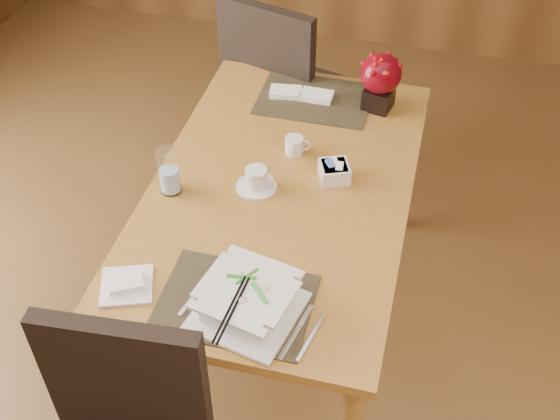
% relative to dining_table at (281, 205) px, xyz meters
% --- Properties ---
extents(dining_table, '(0.90, 1.50, 0.75)m').
position_rel_dining_table_xyz_m(dining_table, '(0.00, 0.00, 0.00)').
color(dining_table, '#A26E2D').
rests_on(dining_table, ground).
extents(placemat_near, '(0.45, 0.33, 0.01)m').
position_rel_dining_table_xyz_m(placemat_near, '(0.00, -0.55, 0.10)').
color(placemat_near, black).
rests_on(placemat_near, dining_table).
extents(placemat_far, '(0.45, 0.33, 0.01)m').
position_rel_dining_table_xyz_m(placemat_far, '(0.00, 0.55, 0.10)').
color(placemat_far, black).
rests_on(placemat_far, dining_table).
extents(soup_setting, '(0.34, 0.34, 0.12)m').
position_rel_dining_table_xyz_m(soup_setting, '(0.05, -0.58, 0.15)').
color(soup_setting, silver).
rests_on(soup_setting, dining_table).
extents(coffee_cup, '(0.14, 0.14, 0.08)m').
position_rel_dining_table_xyz_m(coffee_cup, '(-0.08, -0.03, 0.13)').
color(coffee_cup, silver).
rests_on(coffee_cup, dining_table).
extents(water_glass, '(0.10, 0.10, 0.17)m').
position_rel_dining_table_xyz_m(water_glass, '(-0.36, -0.12, 0.18)').
color(water_glass, white).
rests_on(water_glass, dining_table).
extents(creamer_jug, '(0.10, 0.10, 0.06)m').
position_rel_dining_table_xyz_m(creamer_jug, '(-0.00, 0.19, 0.13)').
color(creamer_jug, silver).
rests_on(creamer_jug, dining_table).
extents(sugar_caddy, '(0.13, 0.13, 0.06)m').
position_rel_dining_table_xyz_m(sugar_caddy, '(0.17, 0.08, 0.13)').
color(sugar_caddy, silver).
rests_on(sugar_caddy, dining_table).
extents(berry_decor, '(0.16, 0.16, 0.24)m').
position_rel_dining_table_xyz_m(berry_decor, '(0.26, 0.56, 0.23)').
color(berry_decor, black).
rests_on(berry_decor, dining_table).
extents(napkins_far, '(0.26, 0.10, 0.02)m').
position_rel_dining_table_xyz_m(napkins_far, '(-0.05, 0.55, 0.11)').
color(napkins_far, white).
rests_on(napkins_far, dining_table).
extents(bread_plate, '(0.20, 0.20, 0.01)m').
position_rel_dining_table_xyz_m(bread_plate, '(-0.34, -0.57, 0.10)').
color(bread_plate, silver).
rests_on(bread_plate, dining_table).
extents(far_chair, '(0.60, 0.60, 1.03)m').
position_rel_dining_table_xyz_m(far_chair, '(-0.22, 0.86, -0.07)').
color(far_chair, black).
rests_on(far_chair, ground).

